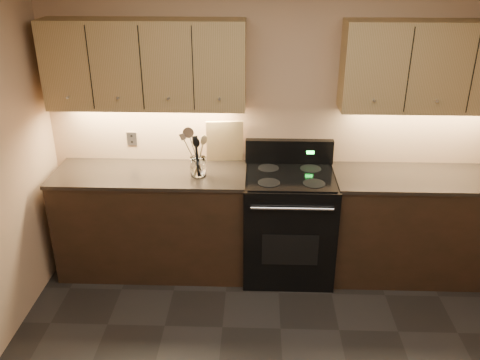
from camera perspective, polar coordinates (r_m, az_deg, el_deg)
wall_back at (r=4.38m, az=4.60°, el=6.67°), size 4.00×0.04×2.60m
counter_left at (r=4.53m, az=-9.71°, el=-4.54°), size 1.62×0.62×0.93m
counter_right at (r=4.65m, az=19.14°, el=-4.84°), size 1.46×0.62×0.93m
stove at (r=4.42m, az=5.44°, el=-4.82°), size 0.76×0.68×1.14m
upper_cab_left at (r=4.20m, az=-10.61°, el=12.62°), size 1.60×0.30×0.70m
upper_cab_right at (r=4.33m, az=21.05°, el=11.78°), size 1.44×0.30×0.70m
outlet_plate at (r=4.57m, az=-12.05°, el=4.55°), size 0.08×0.01×0.12m
utensil_crock at (r=4.19m, az=-4.73°, el=1.46°), size 0.17×0.17×0.16m
cutting_board at (r=4.39m, az=-1.73°, el=4.36°), size 0.33×0.14×0.39m
wooden_spoon at (r=4.15m, az=-5.09°, el=2.79°), size 0.15×0.11×0.33m
black_spoon at (r=4.16m, az=-4.67°, el=2.85°), size 0.08×0.12×0.33m
black_turner at (r=4.11m, az=-4.76°, el=2.77°), size 0.12×0.11×0.35m
steel_spatula at (r=4.13m, az=-4.46°, el=3.15°), size 0.26×0.14×0.39m
steel_skimmer at (r=4.12m, az=-4.35°, el=3.12°), size 0.20×0.14×0.40m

